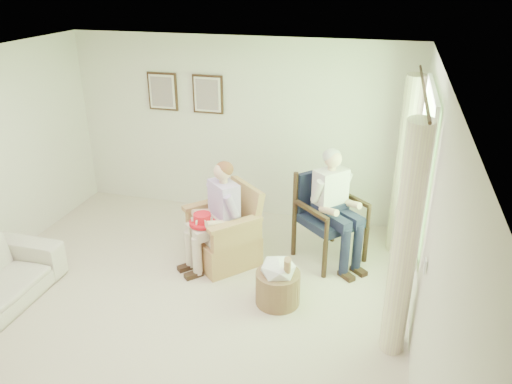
# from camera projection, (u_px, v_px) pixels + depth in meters

# --- Properties ---
(floor) EXTENTS (5.50, 5.50, 0.00)m
(floor) POSITION_uv_depth(u_px,v_px,m) (166.00, 319.00, 5.32)
(floor) COLOR beige
(floor) RESTS_ON ground
(back_wall) EXTENTS (5.00, 0.04, 2.60)m
(back_wall) POSITION_uv_depth(u_px,v_px,m) (239.00, 129.00, 7.21)
(back_wall) COLOR silver
(back_wall) RESTS_ON ground
(right_wall) EXTENTS (0.04, 5.50, 2.60)m
(right_wall) POSITION_uv_depth(u_px,v_px,m) (428.00, 244.00, 4.19)
(right_wall) COLOR silver
(right_wall) RESTS_ON ground
(ceiling) EXTENTS (5.00, 5.50, 0.02)m
(ceiling) POSITION_uv_depth(u_px,v_px,m) (143.00, 73.00, 4.26)
(ceiling) COLOR white
(ceiling) RESTS_ON back_wall
(window) EXTENTS (0.13, 2.50, 1.63)m
(window) POSITION_uv_depth(u_px,v_px,m) (423.00, 163.00, 5.14)
(window) COLOR #2D6B23
(window) RESTS_ON right_wall
(curtain_left) EXTENTS (0.34, 0.34, 2.30)m
(curtain_left) POSITION_uv_depth(u_px,v_px,m) (405.00, 244.00, 4.49)
(curtain_left) COLOR beige
(curtain_left) RESTS_ON ground
(curtain_right) EXTENTS (0.34, 0.34, 2.30)m
(curtain_right) POSITION_uv_depth(u_px,v_px,m) (405.00, 167.00, 6.21)
(curtain_right) COLOR beige
(curtain_right) RESTS_ON ground
(framed_print_left) EXTENTS (0.45, 0.05, 0.55)m
(framed_print_left) POSITION_uv_depth(u_px,v_px,m) (162.00, 91.00, 7.25)
(framed_print_left) COLOR #382114
(framed_print_left) RESTS_ON back_wall
(framed_print_right) EXTENTS (0.45, 0.05, 0.55)m
(framed_print_right) POSITION_uv_depth(u_px,v_px,m) (208.00, 94.00, 7.09)
(framed_print_right) COLOR #382114
(framed_print_right) RESTS_ON back_wall
(wicker_armchair) EXTENTS (0.77, 0.77, 0.99)m
(wicker_armchair) POSITION_uv_depth(u_px,v_px,m) (224.00, 238.00, 6.28)
(wicker_armchair) COLOR tan
(wicker_armchair) RESTS_ON ground
(wood_armchair) EXTENTS (0.73, 0.68, 1.12)m
(wood_armchair) POSITION_uv_depth(u_px,v_px,m) (332.00, 212.00, 6.28)
(wood_armchair) COLOR black
(wood_armchair) RESTS_ON ground
(person_wicker) EXTENTS (0.40, 0.63, 1.32)m
(person_wicker) POSITION_uv_depth(u_px,v_px,m) (220.00, 210.00, 5.98)
(person_wicker) COLOR beige
(person_wicker) RESTS_ON ground
(person_dark) EXTENTS (0.40, 0.63, 1.44)m
(person_dark) POSITION_uv_depth(u_px,v_px,m) (331.00, 200.00, 6.02)
(person_dark) COLOR #1A1D39
(person_dark) RESTS_ON ground
(red_hat) EXTENTS (0.32, 0.32, 0.14)m
(red_hat) POSITION_uv_depth(u_px,v_px,m) (202.00, 220.00, 5.94)
(red_hat) COLOR red
(red_hat) RESTS_ON person_wicker
(hatbox) EXTENTS (0.57, 0.57, 0.73)m
(hatbox) POSITION_uv_depth(u_px,v_px,m) (278.00, 281.00, 5.47)
(hatbox) COLOR tan
(hatbox) RESTS_ON ground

